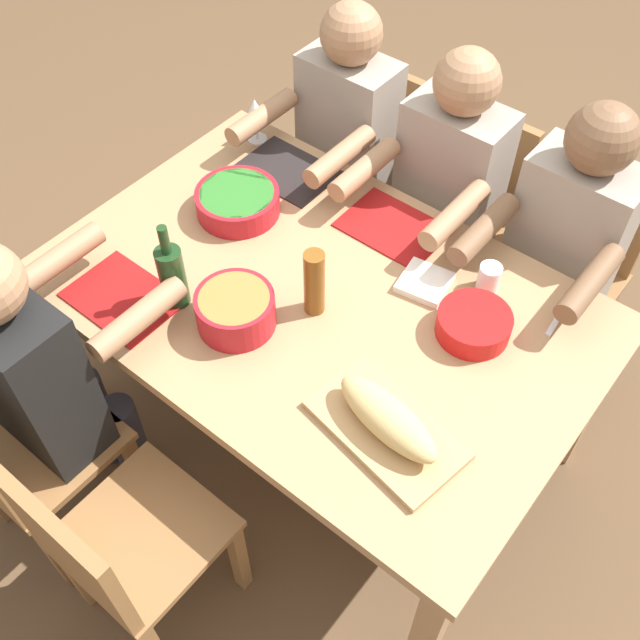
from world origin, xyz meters
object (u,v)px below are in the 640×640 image
chair_far_right (14,456)px  serving_bowl_salad (474,323)px  serving_bowl_fruit (235,309)px  diner_near_left (560,248)px  beer_bottle (314,283)px  dining_table (320,314)px  napkin_stack (425,282)px  diner_far_right (45,372)px  cutting_board (386,429)px  serving_bowl_greens (238,201)px  bread_loaf (388,418)px  chair_near_center (462,209)px  cup_near_left (489,278)px  wine_glass (255,112)px  chair_near_right (368,161)px  diner_near_center (443,190)px  diner_near_right (341,140)px  wine_bottle (172,275)px  chair_near_left (569,262)px  chair_far_center (117,550)px

chair_far_right → serving_bowl_salad: size_ratio=4.08×
serving_bowl_fruit → serving_bowl_salad: bearing=-144.0°
diner_near_left → beer_bottle: diner_near_left is taller
dining_table → napkin_stack: bearing=-133.2°
diner_far_right → serving_bowl_salad: size_ratio=5.76×
cutting_board → diner_far_right: bearing=25.9°
serving_bowl_greens → beer_bottle: beer_bottle is taller
bread_loaf → beer_bottle: beer_bottle is taller
chair_near_center → cup_near_left: 0.70m
diner_near_left → serving_bowl_greens: diner_near_left is taller
cup_near_left → napkin_stack: cup_near_left is taller
chair_near_center → serving_bowl_fruit: bearing=83.7°
diner_near_left → wine_glass: size_ratio=7.23×
beer_bottle → wine_glass: beer_bottle is taller
serving_bowl_salad → wine_glass: (1.05, -0.27, 0.07)m
chair_far_right → chair_near_right: same height
chair_near_center → diner_near_center: 0.28m
dining_table → wine_glass: 0.80m
dining_table → bread_loaf: size_ratio=5.01×
serving_bowl_greens → diner_near_right: bearing=-89.2°
beer_bottle → wine_glass: size_ratio=1.33×
chair_near_center → wine_bottle: 1.22m
chair_near_center → wine_bottle: wine_bottle is taller
chair_far_right → cup_near_left: size_ratio=9.74×
cup_near_left → cutting_board: bearing=95.4°
dining_table → diner_near_right: (0.44, -0.67, 0.04)m
chair_far_right → chair_near_right: (0.00, -1.70, 0.00)m
diner_near_right → serving_bowl_greens: bearing=90.8°
serving_bowl_fruit → diner_near_left: bearing=-122.1°
dining_table → diner_near_left: (-0.44, -0.67, 0.04)m
chair_near_left → wine_glass: bearing=21.0°
dining_table → chair_far_center: chair_far_center is taller
diner_near_center → napkin_stack: (-0.21, 0.44, 0.05)m
chair_far_center → serving_bowl_salad: 1.14m
diner_far_right → chair_far_center: 0.52m
chair_near_center → chair_near_right: (0.44, 0.00, 0.00)m
diner_near_left → chair_far_center: diner_near_left is taller
chair_far_center → serving_bowl_greens: size_ratio=3.15×
serving_bowl_greens → cutting_board: 0.93m
beer_bottle → cup_near_left: bearing=-132.1°
chair_near_left → dining_table: bearing=62.6°
chair_near_left → chair_far_center: size_ratio=1.00×
serving_bowl_fruit → bread_loaf: 0.54m
napkin_stack → cup_near_left: bearing=-144.3°
chair_near_left → diner_near_right: diner_near_right is taller
chair_far_center → cutting_board: (-0.42, -0.60, 0.27)m
cutting_board → wine_bottle: size_ratio=1.38×
chair_near_center → diner_near_right: size_ratio=0.71×
diner_near_left → napkin_stack: 0.50m
wine_bottle → wine_glass: bearing=-65.2°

